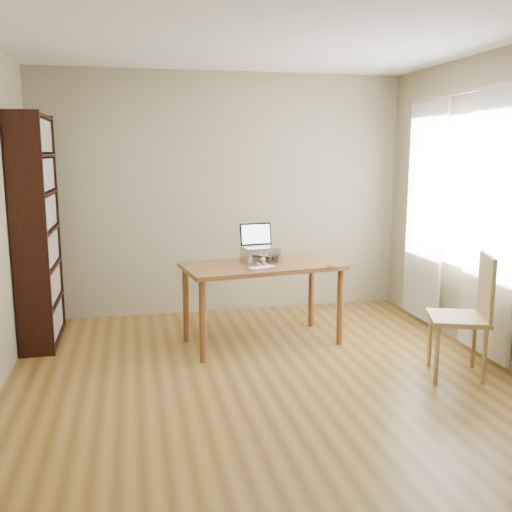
{
  "coord_description": "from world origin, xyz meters",
  "views": [
    {
      "loc": [
        -0.98,
        -3.91,
        1.76
      ],
      "look_at": [
        0.1,
        1.05,
        0.83
      ],
      "focal_mm": 40.0,
      "sensor_mm": 36.0,
      "label": 1
    }
  ],
  "objects": [
    {
      "name": "curtains",
      "position": [
        1.92,
        0.8,
        1.17
      ],
      "size": [
        0.03,
        1.9,
        2.25
      ],
      "color": "white",
      "rests_on": "ground"
    },
    {
      "name": "room",
      "position": [
        0.03,
        0.01,
        1.3
      ],
      "size": [
        4.04,
        4.54,
        2.64
      ],
      "color": "brown",
      "rests_on": "ground"
    },
    {
      "name": "bookshelf",
      "position": [
        -1.83,
        1.55,
        1.05
      ],
      "size": [
        0.3,
        0.9,
        2.1
      ],
      "color": "black",
      "rests_on": "ground"
    },
    {
      "name": "coaster",
      "position": [
        0.73,
        0.81,
        0.75
      ],
      "size": [
        0.09,
        0.09,
        0.01
      ],
      "primitive_type": "cylinder",
      "color": "#502B1B",
      "rests_on": "desk"
    },
    {
      "name": "cat",
      "position": [
        0.13,
        1.18,
        0.81
      ],
      "size": [
        0.23,
        0.47,
        0.14
      ],
      "rotation": [
        0.0,
        0.0,
        0.09
      ],
      "color": "#4C463C",
      "rests_on": "desk"
    },
    {
      "name": "keyboard",
      "position": [
        0.11,
        0.85,
        0.76
      ],
      "size": [
        0.28,
        0.18,
        0.02
      ],
      "rotation": [
        0.0,
        0.0,
        0.3
      ],
      "color": "silver",
      "rests_on": "desk"
    },
    {
      "name": "chair",
      "position": [
        1.58,
        -0.02,
        0.53
      ],
      "size": [
        0.56,
        0.56,
        0.98
      ],
      "rotation": [
        0.0,
        0.0,
        -0.36
      ],
      "color": "#9F8956",
      "rests_on": "ground"
    },
    {
      "name": "desk",
      "position": [
        0.16,
        1.07,
        0.65
      ],
      "size": [
        1.51,
        0.91,
        0.75
      ],
      "rotation": [
        0.0,
        0.0,
        0.15
      ],
      "color": "brown",
      "rests_on": "ground"
    },
    {
      "name": "laptop",
      "position": [
        0.16,
        1.2,
        0.94
      ],
      "size": [
        0.34,
        0.3,
        0.22
      ],
      "rotation": [
        0.0,
        0.0,
        0.15
      ],
      "color": "silver",
      "rests_on": "laptop_stand"
    },
    {
      "name": "laptop_stand",
      "position": [
        0.16,
        1.15,
        0.83
      ],
      "size": [
        0.32,
        0.25,
        0.13
      ],
      "rotation": [
        0.0,
        0.0,
        0.15
      ],
      "color": "silver",
      "rests_on": "desk"
    }
  ]
}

